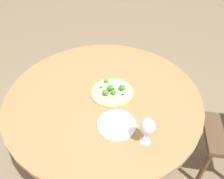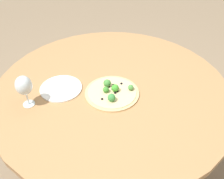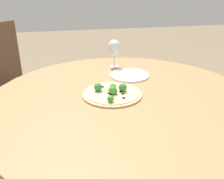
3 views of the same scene
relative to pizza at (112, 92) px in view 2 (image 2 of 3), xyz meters
name	(u,v)px [view 2 (image 2 of 3)]	position (x,y,z in m)	size (l,w,h in m)	color
ground_plane	(112,159)	(-0.03, -0.06, -0.75)	(12.00, 12.00, 0.00)	#847056
dining_table	(112,93)	(-0.03, -0.06, -0.06)	(1.39, 1.39, 0.73)	#A87A4C
pizza	(112,92)	(0.00, 0.00, 0.00)	(0.31, 0.31, 0.06)	tan
wine_glass	(24,86)	(0.45, -0.11, 0.12)	(0.09, 0.09, 0.19)	silver
plate_near	(61,88)	(0.25, -0.16, -0.01)	(0.24, 0.24, 0.01)	white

